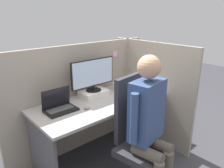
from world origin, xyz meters
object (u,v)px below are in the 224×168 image
object	(u,v)px
paper_box	(94,93)
laptop	(60,106)
stapler	(144,87)
coffee_mug	(116,86)
person	(150,119)
carrot_toy	(137,97)
office_chair	(137,134)
monitor	(93,74)

from	to	relation	value
paper_box	laptop	world-z (taller)	laptop
stapler	coffee_mug	distance (m)	0.38
person	coffee_mug	world-z (taller)	person
person	paper_box	bearing A→B (deg)	85.76
laptop	coffee_mug	bearing A→B (deg)	5.54
carrot_toy	coffee_mug	distance (m)	0.40
office_chair	person	bearing A→B (deg)	-98.92
monitor	laptop	bearing A→B (deg)	-168.27
stapler	office_chair	xyz separation A→B (m)	(-0.69, -0.52, -0.20)
monitor	laptop	world-z (taller)	monitor
paper_box	stapler	size ratio (longest dim) A/B	2.51
laptop	office_chair	distance (m)	0.85
carrot_toy	office_chair	distance (m)	0.55
office_chair	carrot_toy	bearing A→B (deg)	43.49
laptop	carrot_toy	world-z (taller)	laptop
office_chair	coffee_mug	world-z (taller)	office_chair
carrot_toy	coffee_mug	size ratio (longest dim) A/B	1.49
paper_box	laptop	distance (m)	0.54
laptop	carrot_toy	xyz separation A→B (m)	(0.85, -0.32, -0.02)
paper_box	carrot_toy	distance (m)	0.53
paper_box	office_chair	distance (m)	0.80
paper_box	stapler	world-z (taller)	paper_box
monitor	stapler	bearing A→B (deg)	-21.55
coffee_mug	office_chair	bearing A→B (deg)	-117.90
laptop	monitor	bearing A→B (deg)	11.73
coffee_mug	stapler	bearing A→B (deg)	-38.27
laptop	carrot_toy	size ratio (longest dim) A/B	2.29
paper_box	monitor	distance (m)	0.24
stapler	coffee_mug	world-z (taller)	coffee_mug
monitor	carrot_toy	size ratio (longest dim) A/B	4.28
paper_box	coffee_mug	bearing A→B (deg)	-3.36
carrot_toy	person	bearing A→B (deg)	-127.69
laptop	person	size ratio (longest dim) A/B	0.23
paper_box	carrot_toy	bearing A→B (deg)	-52.30
paper_box	monitor	size ratio (longest dim) A/B	0.55
paper_box	laptop	bearing A→B (deg)	-168.57
carrot_toy	office_chair	size ratio (longest dim) A/B	0.12
laptop	person	world-z (taller)	person
monitor	person	xyz separation A→B (m)	(-0.07, -0.94, -0.21)
paper_box	coffee_mug	size ratio (longest dim) A/B	3.51
office_chair	coffee_mug	size ratio (longest dim) A/B	12.21
carrot_toy	office_chair	world-z (taller)	office_chair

